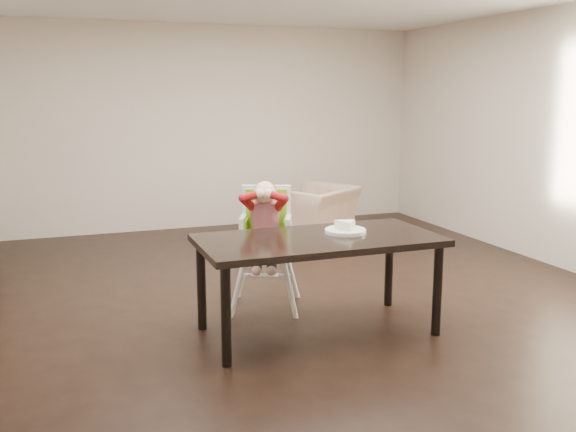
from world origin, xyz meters
name	(u,v)px	position (x,y,z in m)	size (l,w,h in m)	color
ground	(299,303)	(0.00, 0.00, 0.00)	(7.00, 7.00, 0.00)	black
room_walls	(300,88)	(0.00, 0.00, 1.86)	(6.02, 7.02, 2.71)	beige
dining_table	(318,247)	(-0.11, -0.69, 0.67)	(1.80, 0.90, 0.75)	black
high_chair	(265,219)	(-0.30, 0.02, 0.77)	(0.60, 0.60, 1.09)	white
plate	(346,229)	(0.14, -0.63, 0.78)	(0.42, 0.42, 0.09)	white
armchair	(314,204)	(1.10, 2.32, 0.44)	(1.00, 0.65, 0.88)	tan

